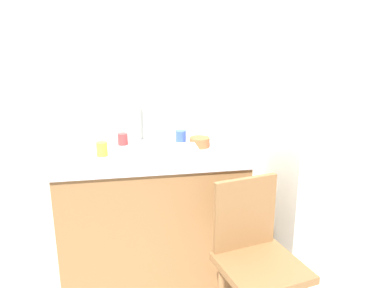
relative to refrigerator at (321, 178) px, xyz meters
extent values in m
cube|color=silver|center=(-0.89, 0.34, 0.62)|extent=(4.80, 0.10, 2.51)
cube|color=olive|center=(-1.17, -0.01, -0.21)|extent=(1.12, 0.60, 0.86)
cube|color=#B7B7BC|center=(-1.17, -0.01, 0.24)|extent=(1.16, 0.64, 0.04)
cylinder|color=#B7B7BC|center=(-1.23, 0.24, 0.39)|extent=(0.02, 0.02, 0.26)
cube|color=silver|center=(0.00, 0.00, 0.00)|extent=(0.62, 0.58, 1.28)
cylinder|color=olive|center=(-0.56, -0.52, -0.41)|extent=(0.04, 0.04, 0.45)
cube|color=olive|center=(-0.68, -0.70, -0.17)|extent=(0.48, 0.48, 0.04)
cube|color=olive|center=(-0.72, -0.52, 0.05)|extent=(0.36, 0.11, 0.40)
cube|color=white|center=(-1.04, -0.12, 0.29)|extent=(0.28, 0.20, 0.05)
cylinder|color=#B25B33|center=(-0.85, 0.04, 0.29)|extent=(0.13, 0.13, 0.06)
cylinder|color=red|center=(-1.34, 0.17, 0.30)|extent=(0.07, 0.07, 0.07)
cylinder|color=yellow|center=(-1.47, -0.04, 0.30)|extent=(0.07, 0.07, 0.08)
cylinder|color=blue|center=(-0.96, 0.13, 0.31)|extent=(0.07, 0.07, 0.09)
camera|label=1|loc=(-1.33, -2.34, 1.00)|focal=36.69mm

